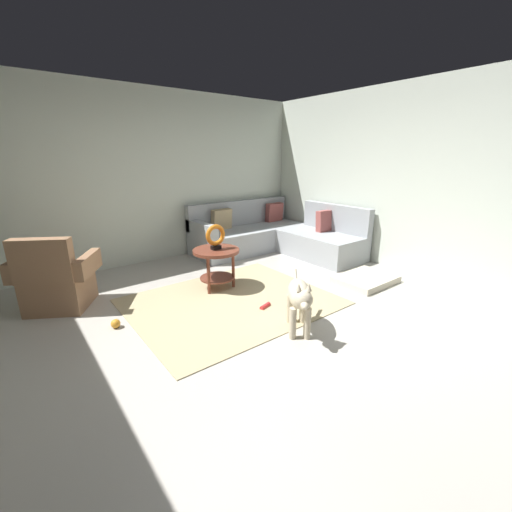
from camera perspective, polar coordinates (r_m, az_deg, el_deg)
The scene contains 12 objects.
ground_plane at distance 3.45m, azimuth 0.22°, elevation -13.31°, with size 6.00×6.00×0.10m, color #B7B2A8.
wall_back at distance 5.60m, azimuth -19.13°, elevation 12.66°, with size 6.00×0.12×2.70m, color silver.
wall_right at distance 5.33m, azimuth 26.55°, elevation 11.64°, with size 0.12×6.00×2.70m, color silver.
area_rug at distance 4.01m, azimuth -4.31°, elevation -7.91°, with size 2.30×1.90×0.01m, color tan.
sectional_couch at distance 5.97m, azimuth 3.36°, elevation 3.48°, with size 2.20×2.25×0.88m.
armchair at distance 4.35m, azimuth -31.38°, elevation -3.90°, with size 0.99×0.93×0.88m.
side_table at distance 4.28m, azimuth -6.91°, elevation -0.42°, with size 0.60×0.60×0.54m.
torus_sculpture at distance 4.20m, azimuth -7.05°, elevation 3.42°, with size 0.28×0.08×0.33m.
dog_bed_mat at distance 4.81m, azimuth 18.54°, elevation -3.89°, with size 0.80×0.60×0.09m, color beige.
dog at distance 3.23m, azimuth 7.56°, elevation -7.19°, with size 0.56×0.70×0.63m.
dog_toy_ball at distance 3.72m, azimuth -23.24°, elevation -10.77°, with size 0.09×0.09×0.09m, color orange.
dog_toy_rope at distance 3.84m, azimuth 1.61°, elevation -8.70°, with size 0.05×0.05×0.16m, color red.
Camera 1 is at (-1.84, -2.34, 1.70)m, focal length 22.98 mm.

